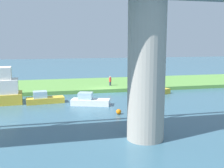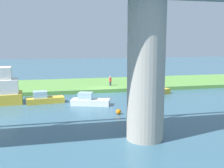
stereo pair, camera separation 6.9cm
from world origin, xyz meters
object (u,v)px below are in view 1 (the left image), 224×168
object	(u,v)px
bridge_pylon	(146,70)
motorboat_white	(44,99)
marker_buoy	(119,112)
person_on_bank	(110,81)
mooring_post	(156,83)
motorboat_red	(153,91)
houseboat_blue	(89,101)

from	to	relation	value
bridge_pylon	motorboat_white	bearing A→B (deg)	-61.69
marker_buoy	motorboat_white	bearing A→B (deg)	-42.91
bridge_pylon	person_on_bank	distance (m)	21.59
person_on_bank	mooring_post	bearing A→B (deg)	164.26
motorboat_white	marker_buoy	size ratio (longest dim) A/B	8.64
mooring_post	motorboat_white	xyz separation A→B (m)	(16.02, 5.76, -0.45)
marker_buoy	mooring_post	bearing A→B (deg)	-125.83
bridge_pylon	motorboat_red	bearing A→B (deg)	-113.55
bridge_pylon	mooring_post	size ratio (longest dim) A/B	11.13
mooring_post	houseboat_blue	size ratio (longest dim) A/B	0.20
motorboat_red	houseboat_blue	size ratio (longest dim) A/B	1.06
motorboat_red	motorboat_white	world-z (taller)	motorboat_red
motorboat_red	houseboat_blue	distance (m)	9.97
houseboat_blue	mooring_post	bearing A→B (deg)	-144.71
marker_buoy	bridge_pylon	bearing A→B (deg)	91.53
mooring_post	person_on_bank	bearing A→B (deg)	-15.74
mooring_post	motorboat_red	bearing A→B (deg)	62.41
person_on_bank	marker_buoy	size ratio (longest dim) A/B	2.78
bridge_pylon	person_on_bank	world-z (taller)	bridge_pylon
person_on_bank	motorboat_white	size ratio (longest dim) A/B	0.32
mooring_post	marker_buoy	xyz separation A→B (m)	(8.92, 12.36, -0.70)
person_on_bank	motorboat_white	world-z (taller)	person_on_bank
mooring_post	motorboat_white	distance (m)	17.03
person_on_bank	motorboat_red	bearing A→B (deg)	128.83
motorboat_red	houseboat_blue	bearing A→B (deg)	23.89
houseboat_blue	marker_buoy	bearing A→B (deg)	116.11
person_on_bank	motorboat_red	size ratio (longest dim) A/B	0.29
mooring_post	motorboat_white	world-z (taller)	mooring_post
bridge_pylon	mooring_post	bearing A→B (deg)	-114.37
motorboat_white	houseboat_blue	distance (m)	5.34
person_on_bank	houseboat_blue	world-z (taller)	person_on_bank
motorboat_white	person_on_bank	bearing A→B (deg)	-141.13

